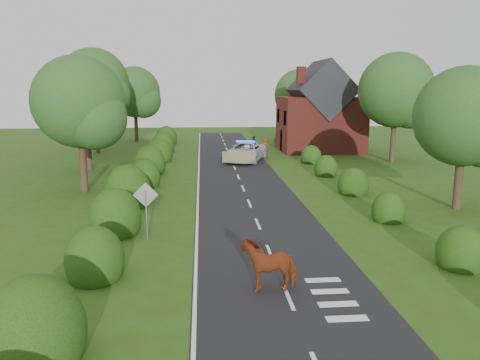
{
  "coord_description": "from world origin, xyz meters",
  "views": [
    {
      "loc": [
        -2.61,
        -17.39,
        6.43
      ],
      "look_at": [
        -0.5,
        8.39,
        1.3
      ],
      "focal_mm": 35.0,
      "sensor_mm": 36.0,
      "label": 1
    }
  ],
  "objects": [
    {
      "name": "road_markings",
      "position": [
        -1.6,
        12.93,
        0.03
      ],
      "size": [
        4.96,
        70.0,
        0.01
      ],
      "color": "white",
      "rests_on": "road"
    },
    {
      "name": "hedgerow_right",
      "position": [
        6.6,
        11.21,
        0.55
      ],
      "size": [
        2.1,
        45.78,
        2.1
      ],
      "color": "#193510",
      "rests_on": "ground"
    },
    {
      "name": "tree_left_a",
      "position": [
        -9.75,
        11.86,
        5.34
      ],
      "size": [
        5.74,
        5.6,
        8.38
      ],
      "color": "#332316",
      "rests_on": "ground"
    },
    {
      "name": "cow",
      "position": [
        -0.5,
        -3.23,
        0.71
      ],
      "size": [
        2.1,
        1.25,
        1.42
      ],
      "primitive_type": "imported",
      "rotation": [
        0.0,
        0.0,
        -1.47
      ],
      "color": "maroon",
      "rests_on": "ground"
    },
    {
      "name": "ground",
      "position": [
        0.0,
        0.0,
        0.0
      ],
      "size": [
        120.0,
        120.0,
        0.0
      ],
      "primitive_type": "plane",
      "color": "#2F490F"
    },
    {
      "name": "pedestrian_red",
      "position": [
        3.28,
        25.83,
        0.88
      ],
      "size": [
        0.69,
        0.5,
        1.76
      ],
      "primitive_type": "imported",
      "rotation": [
        0.0,
        0.0,
        3.27
      ],
      "color": "maroon",
      "rests_on": "ground"
    },
    {
      "name": "road",
      "position": [
        0.0,
        15.0,
        0.01
      ],
      "size": [
        6.0,
        70.0,
        0.02
      ],
      "primitive_type": "cube",
      "color": "black",
      "rests_on": "ground"
    },
    {
      "name": "tree_right_b",
      "position": [
        14.29,
        21.84,
        5.94
      ],
      "size": [
        6.56,
        6.4,
        9.4
      ],
      "color": "#332316",
      "rests_on": "ground"
    },
    {
      "name": "house",
      "position": [
        9.49,
        30.0,
        3.79
      ],
      "size": [
        8.0,
        7.4,
        9.17
      ],
      "color": "maroon",
      "rests_on": "ground"
    },
    {
      "name": "road_sign",
      "position": [
        -5.0,
        2.0,
        1.65
      ],
      "size": [
        1.06,
        0.08,
        2.53
      ],
      "color": "gray",
      "rests_on": "ground"
    },
    {
      "name": "tree_left_c",
      "position": [
        -12.7,
        29.83,
        6.53
      ],
      "size": [
        6.97,
        6.8,
        10.22
      ],
      "color": "#332316",
      "rests_on": "ground"
    },
    {
      "name": "tree_right_a",
      "position": [
        11.23,
        5.87,
        4.74
      ],
      "size": [
        5.33,
        5.2,
        7.56
      ],
      "color": "#332316",
      "rests_on": "ground"
    },
    {
      "name": "police_van",
      "position": [
        1.24,
        23.58,
        0.84
      ],
      "size": [
        4.58,
        6.61,
        1.82
      ],
      "rotation": [
        0.0,
        0.0,
        -0.33
      ],
      "color": "silver",
      "rests_on": "ground"
    },
    {
      "name": "tree_right_c",
      "position": [
        9.27,
        37.85,
        5.34
      ],
      "size": [
        6.15,
        6.0,
        8.58
      ],
      "color": "#332316",
      "rests_on": "ground"
    },
    {
      "name": "tree_left_d",
      "position": [
        -10.23,
        39.85,
        5.64
      ],
      "size": [
        6.15,
        6.0,
        8.89
      ],
      "color": "#332316",
      "rests_on": "ground"
    },
    {
      "name": "tree_left_b",
      "position": [
        -11.25,
        19.86,
        5.04
      ],
      "size": [
        5.74,
        5.6,
        8.07
      ],
      "color": "#332316",
      "rests_on": "ground"
    },
    {
      "name": "hedgerow_left",
      "position": [
        -6.51,
        11.69,
        0.75
      ],
      "size": [
        2.75,
        50.41,
        3.0
      ],
      "color": "#193510",
      "rests_on": "ground"
    },
    {
      "name": "pedestrian_purple",
      "position": [
        2.6,
        29.6,
        0.81
      ],
      "size": [
        0.91,
        0.78,
        1.63
      ],
      "primitive_type": "imported",
      "rotation": [
        0.0,
        0.0,
        2.92
      ],
      "color": "#392063",
      "rests_on": "ground"
    }
  ]
}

